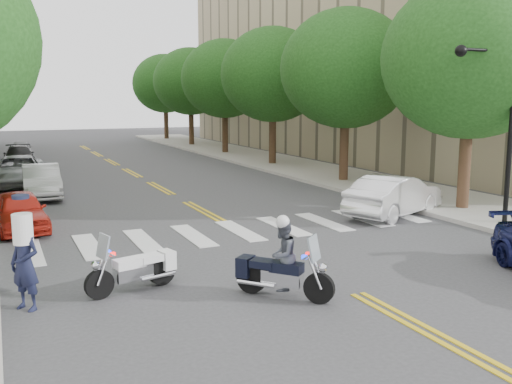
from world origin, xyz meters
TOP-DOWN VIEW (x-y plane):
  - ground at (0.00, 0.00)m, footprint 140.00×140.00m
  - sidewalk_right at (9.50, 22.00)m, footprint 5.00×60.00m
  - building_right at (26.00, 26.00)m, footprint 26.00×44.00m
  - tree_r_0 at (8.80, 6.00)m, footprint 6.40×6.40m
  - tree_r_1 at (8.80, 14.00)m, footprint 6.40×6.40m
  - tree_r_2 at (8.80, 22.00)m, footprint 6.40×6.40m
  - tree_r_3 at (8.80, 30.00)m, footprint 6.40×6.40m
  - tree_r_4 at (8.80, 38.00)m, footprint 6.40×6.40m
  - tree_r_5 at (8.80, 46.00)m, footprint 6.40×6.40m
  - traffic_signal_pole at (7.72, 3.50)m, footprint 2.82×0.42m
  - motorcycle_police at (-1.60, 0.52)m, footprint 1.60×1.83m
  - motorcycle_parked at (-4.19, 2.24)m, footprint 2.09×0.86m
  - officer_standing at (-6.50, 2.00)m, footprint 0.78×0.81m
  - convertible at (5.93, 6.36)m, footprint 4.73×3.17m
  - parked_car_a at (-6.30, 9.50)m, footprint 1.73×3.74m
  - parked_car_b at (-5.20, 15.67)m, footprint 1.59×4.23m
  - parked_car_c at (-5.94, 19.56)m, footprint 2.62×5.25m
  - parked_car_d at (-5.59, 28.20)m, footprint 1.83×4.33m
  - parked_car_e at (-5.20, 34.00)m, footprint 1.54×3.52m

SIDE VIEW (x-z plane):
  - ground at x=0.00m, z-range 0.00..0.00m
  - sidewalk_right at x=9.50m, z-range 0.00..0.15m
  - motorcycle_parked at x=-4.19m, z-range -0.21..1.16m
  - parked_car_e at x=-5.20m, z-range 0.00..1.18m
  - parked_car_a at x=-6.30m, z-range 0.00..1.24m
  - parked_car_d at x=-5.59m, z-range 0.00..1.25m
  - parked_car_b at x=-5.20m, z-range 0.00..1.38m
  - parked_car_c at x=-5.94m, z-range 0.00..1.43m
  - convertible at x=5.93m, z-range 0.00..1.47m
  - motorcycle_police at x=-1.60m, z-range -0.10..1.68m
  - officer_standing at x=-6.50m, z-range 0.00..1.87m
  - traffic_signal_pole at x=7.72m, z-range 0.72..6.72m
  - tree_r_0 at x=8.80m, z-range 1.33..9.78m
  - tree_r_1 at x=8.80m, z-range 1.33..9.78m
  - tree_r_2 at x=8.80m, z-range 1.33..9.78m
  - tree_r_3 at x=8.80m, z-range 1.33..9.78m
  - tree_r_4 at x=8.80m, z-range 1.33..9.78m
  - tree_r_5 at x=8.80m, z-range 1.33..9.78m
  - building_right at x=26.00m, z-range 0.00..22.00m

